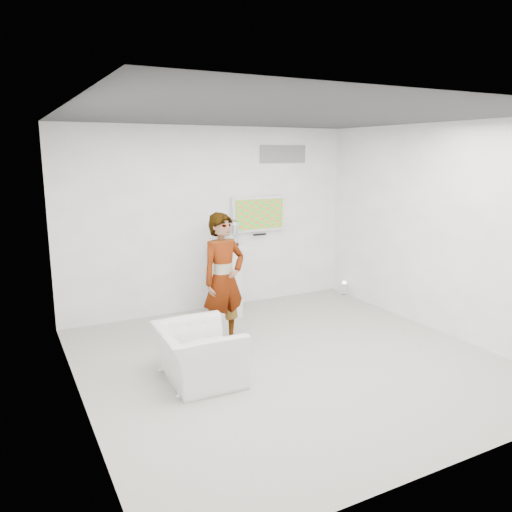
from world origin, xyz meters
name	(u,v)px	position (x,y,z in m)	size (l,w,h in m)	color
room	(291,244)	(0.00, 0.00, 1.50)	(5.01, 5.01, 3.00)	#A4A196
tv	(258,214)	(0.85, 2.45, 1.55)	(1.00, 0.08, 0.60)	silver
logo_decal	(283,154)	(1.35, 2.49, 2.55)	(0.90, 0.02, 0.30)	slate
person	(224,280)	(-0.50, 0.89, 0.91)	(0.66, 0.43, 1.81)	silver
armchair	(198,354)	(-1.23, -0.02, 0.32)	(1.00, 0.87, 0.65)	silver
pedestal	(226,279)	(0.06, 2.09, 0.57)	(0.55, 0.55, 1.14)	white
floor_uplight	(344,289)	(2.36, 1.96, 0.14)	(0.18, 0.18, 0.28)	white
vitrine	(225,233)	(0.06, 2.09, 1.33)	(0.38, 0.38, 0.38)	white
console	(225,238)	(0.06, 2.09, 1.26)	(0.05, 0.16, 0.22)	white
wii_remote	(231,223)	(-0.29, 1.09, 1.63)	(0.04, 0.15, 0.04)	white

